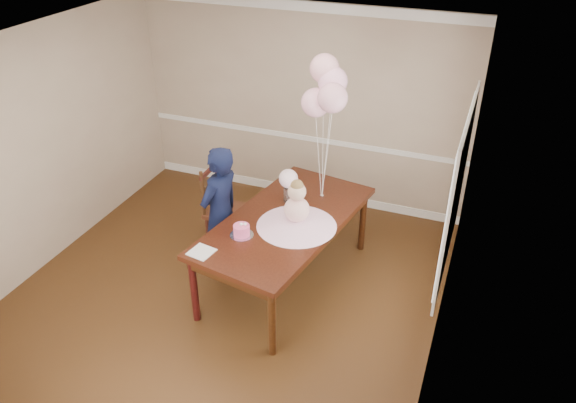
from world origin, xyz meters
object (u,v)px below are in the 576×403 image
Objects in this scene: dining_table_top at (286,221)px; woman at (221,214)px; birthday_cake at (242,230)px; dining_chair_seat at (227,211)px.

woman reaches higher than dining_table_top.
birthday_cake reaches higher than dining_chair_seat.
dining_table_top is 0.74m from woman.
birthday_cake is 0.10× the size of woman.
birthday_cake is at bearing -55.89° from dining_chair_seat.
woman is (-0.73, -0.10, -0.01)m from dining_table_top.
dining_table_top is at bearing -26.12° from dining_chair_seat.
dining_table_top is 1.08m from dining_chair_seat.
dining_table_top reaches higher than dining_chair_seat.
dining_chair_seat is (-0.63, 0.89, -0.43)m from birthday_cake.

